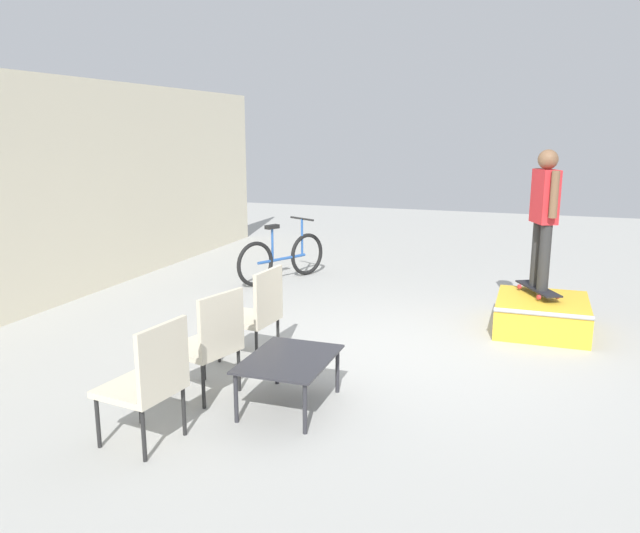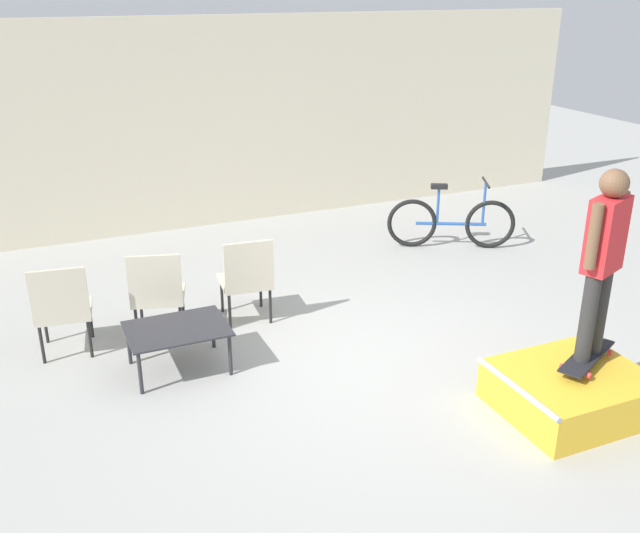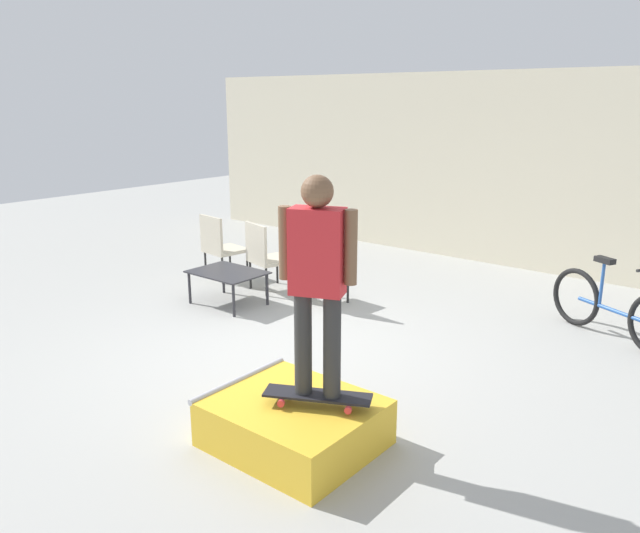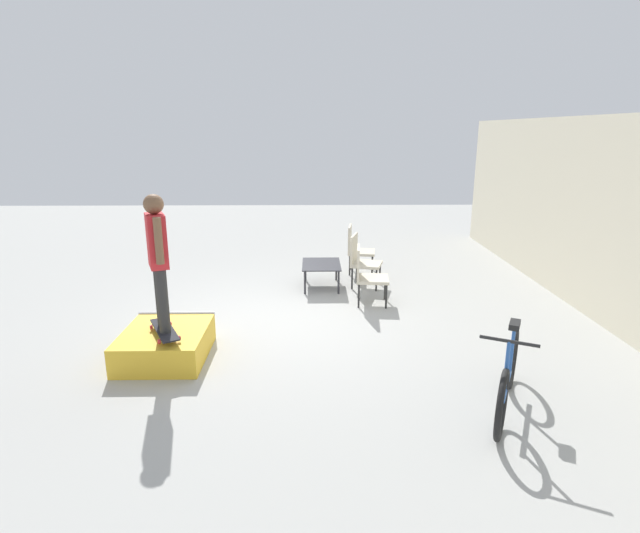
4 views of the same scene
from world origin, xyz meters
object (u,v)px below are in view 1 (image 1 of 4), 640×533
(person_skater, at_px, (544,208))
(patio_chair_left, at_px, (149,378))
(skateboard_on_ramp, at_px, (538,289))
(skate_ramp_box, at_px, (542,315))
(patio_chair_right, at_px, (256,310))
(patio_chair_center, at_px, (210,339))
(bicycle, at_px, (282,257))
(coffee_table, at_px, (289,363))

(person_skater, distance_m, patio_chair_left, 4.92)
(skateboard_on_ramp, height_order, person_skater, person_skater)
(skate_ramp_box, relative_size, patio_chair_right, 1.27)
(person_skater, xyz_separation_m, patio_chair_center, (-3.12, 2.68, -0.89))
(patio_chair_left, bearing_deg, person_skater, 154.17)
(bicycle, bearing_deg, patio_chair_center, -139.14)
(skateboard_on_ramp, height_order, coffee_table, skateboard_on_ramp)
(skateboard_on_ramp, distance_m, patio_chair_center, 4.12)
(patio_chair_center, bearing_deg, person_skater, 155.02)
(skateboard_on_ramp, xyz_separation_m, patio_chair_left, (-4.03, 2.68, 0.08))
(skateboard_on_ramp, xyz_separation_m, coffee_table, (-3.09, 1.96, -0.05))
(patio_chair_right, bearing_deg, person_skater, 134.48)
(skateboard_on_ramp, distance_m, bicycle, 3.93)
(skateboard_on_ramp, distance_m, person_skater, 0.96)
(patio_chair_center, bearing_deg, patio_chair_left, 15.91)
(skateboard_on_ramp, bearing_deg, skate_ramp_box, 171.16)
(person_skater, distance_m, patio_chair_right, 3.56)
(coffee_table, height_order, patio_chair_center, patio_chair_center)
(patio_chair_right, bearing_deg, patio_chair_center, 5.24)
(skate_ramp_box, bearing_deg, coffee_table, 145.25)
(skateboard_on_ramp, bearing_deg, bicycle, 46.70)
(skate_ramp_box, xyz_separation_m, coffee_table, (-2.91, 2.02, 0.21))
(patio_chair_left, xyz_separation_m, patio_chair_right, (1.86, -0.00, 0.00))
(bicycle, bearing_deg, skate_ramp_box, -82.15)
(skate_ramp_box, height_order, coffee_table, coffee_table)
(patio_chair_center, bearing_deg, skateboard_on_ramp, 155.02)
(patio_chair_right, bearing_deg, coffee_table, 43.71)
(coffee_table, height_order, patio_chair_right, patio_chair_right)
(patio_chair_left, distance_m, patio_chair_center, 0.91)
(patio_chair_left, distance_m, bicycle, 5.25)
(skate_ramp_box, relative_size, coffee_table, 1.32)
(person_skater, bearing_deg, bicycle, 51.32)
(patio_chair_center, distance_m, bicycle, 4.36)
(skate_ramp_box, relative_size, skateboard_on_ramp, 1.51)
(patio_chair_right, bearing_deg, skate_ramp_box, 131.41)
(skate_ramp_box, distance_m, bicycle, 4.04)
(person_skater, relative_size, coffee_table, 1.76)
(skate_ramp_box, relative_size, patio_chair_left, 1.27)
(coffee_table, bearing_deg, patio_chair_center, 92.10)
(skate_ramp_box, relative_size, bicycle, 0.77)
(skateboard_on_ramp, distance_m, coffee_table, 3.66)
(person_skater, relative_size, patio_chair_center, 1.70)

